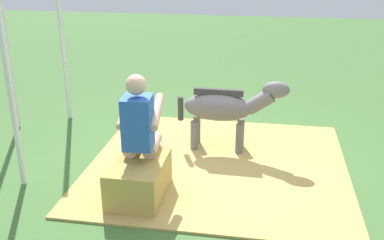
% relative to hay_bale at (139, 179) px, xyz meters
% --- Properties ---
extents(ground_plane, '(24.00, 24.00, 0.00)m').
position_rel_hay_bale_xyz_m(ground_plane, '(0.78, -0.67, -0.20)').
color(ground_plane, '#426B33').
extents(hay_patch, '(2.77, 2.95, 0.02)m').
position_rel_hay_bale_xyz_m(hay_patch, '(0.84, -0.71, -0.19)').
color(hay_patch, tan).
rests_on(hay_patch, ground).
extents(hay_bale, '(0.77, 0.52, 0.41)m').
position_rel_hay_bale_xyz_m(hay_bale, '(0.00, 0.00, 0.00)').
color(hay_bale, tan).
rests_on(hay_bale, ground).
extents(person_seated, '(0.68, 0.45, 1.29)m').
position_rel_hay_bale_xyz_m(person_seated, '(0.16, 0.01, 0.49)').
color(person_seated, '#D8AD8C').
rests_on(person_seated, ground).
extents(pony_standing, '(0.33, 1.35, 0.93)m').
position_rel_hay_bale_xyz_m(pony_standing, '(1.29, -0.74, 0.36)').
color(pony_standing, slate).
rests_on(pony_standing, ground).
extents(tent_pole_left, '(0.06, 0.06, 2.47)m').
position_rel_hay_bale_xyz_m(tent_pole_left, '(0.06, 1.32, 1.03)').
color(tent_pole_left, silver).
rests_on(tent_pole_left, ground).
extents(tent_pole_right, '(0.06, 0.06, 2.47)m').
position_rel_hay_bale_xyz_m(tent_pole_right, '(2.03, 1.66, 1.03)').
color(tent_pole_right, silver).
rests_on(tent_pole_right, ground).
extents(tent_pole_mid, '(0.06, 0.06, 2.47)m').
position_rel_hay_bale_xyz_m(tent_pole_mid, '(1.56, 2.22, 1.03)').
color(tent_pole_mid, silver).
rests_on(tent_pole_mid, ground).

